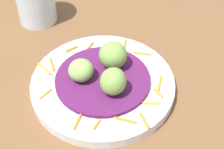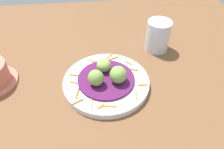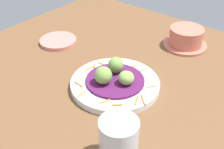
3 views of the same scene
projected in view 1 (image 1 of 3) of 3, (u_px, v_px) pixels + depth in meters
table_surface at (99, 76)px, 61.85cm from camera, size 110.00×110.00×2.00cm
main_plate at (103, 85)px, 57.62cm from camera, size 24.13×24.13×1.85cm
cabbage_bed at (103, 80)px, 56.71cm from camera, size 15.87×15.87×0.71cm
carrot_garnish at (104, 82)px, 56.53cm from camera, size 21.88×21.45×0.40cm
guac_scoop_left at (113, 55)px, 56.87cm from camera, size 5.52×5.41×4.76cm
guac_scoop_center at (81, 70)px, 55.15cm from camera, size 5.81×5.80×3.65cm
guac_scoop_right at (113, 81)px, 52.70cm from camera, size 5.73×5.80×4.63cm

